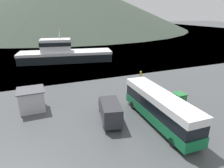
% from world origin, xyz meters
% --- Properties ---
extents(water_surface, '(240.00, 240.00, 0.00)m').
position_xyz_m(water_surface, '(0.00, 145.91, 0.00)').
color(water_surface, '#475B6B').
rests_on(water_surface, ground).
extents(hill_backdrop, '(172.18, 172.18, 36.32)m').
position_xyz_m(hill_backdrop, '(10.96, 147.22, 18.16)').
color(hill_backdrop, '#333D33').
rests_on(hill_backdrop, ground).
extents(tour_bus, '(2.82, 11.59, 3.42)m').
position_xyz_m(tour_bus, '(-2.42, 9.40, 1.92)').
color(tour_bus, '#146B3D').
rests_on(tour_bus, ground).
extents(delivery_van, '(3.19, 6.16, 2.32)m').
position_xyz_m(delivery_van, '(-7.07, 11.95, 1.23)').
color(delivery_van, '#2D2D33').
rests_on(delivery_van, ground).
extents(fishing_boat, '(22.43, 9.68, 9.72)m').
position_xyz_m(fishing_boat, '(-6.98, 42.02, 2.00)').
color(fishing_boat, black).
rests_on(fishing_boat, water_surface).
extents(storage_bin, '(1.46, 1.52, 1.35)m').
position_xyz_m(storage_bin, '(3.05, 12.54, 0.69)').
color(storage_bin, '#287F3D').
rests_on(storage_bin, ground).
extents(dock_kiosk, '(3.15, 3.07, 2.66)m').
position_xyz_m(dock_kiosk, '(-14.97, 17.92, 1.34)').
color(dock_kiosk, '#B2B2B7').
rests_on(dock_kiosk, ground).
extents(mooring_bollard, '(0.37, 0.37, 0.98)m').
position_xyz_m(mooring_bollard, '(4.34, 24.77, 0.53)').
color(mooring_bollard, '#B29919').
rests_on(mooring_bollard, ground).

